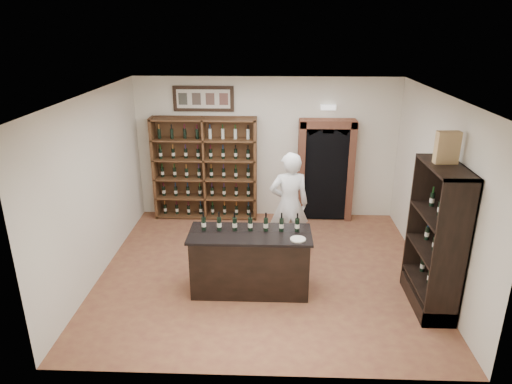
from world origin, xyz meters
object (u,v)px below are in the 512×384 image
(wine_crate, at_px, (447,148))
(tasting_counter, at_px, (250,262))
(counter_bottle_0, at_px, (204,223))
(side_cabinet, at_px, (435,260))
(shopkeeper, at_px, (289,205))
(wine_shelf, at_px, (205,168))

(wine_crate, bearing_deg, tasting_counter, 172.21)
(counter_bottle_0, bearing_deg, side_cabinet, -6.41)
(shopkeeper, bearing_deg, tasting_counter, 55.46)
(counter_bottle_0, height_order, shopkeeper, shopkeeper)
(wine_shelf, xyz_separation_m, shopkeeper, (1.74, -1.68, -0.13))
(counter_bottle_0, bearing_deg, shopkeeper, 40.77)
(counter_bottle_0, height_order, wine_crate, wine_crate)
(wine_shelf, distance_m, side_cabinet, 5.02)
(wine_shelf, relative_size, side_cabinet, 1.00)
(side_cabinet, distance_m, wine_crate, 1.67)
(tasting_counter, height_order, counter_bottle_0, counter_bottle_0)
(counter_bottle_0, xyz_separation_m, shopkeeper, (1.36, 1.17, -0.14))
(tasting_counter, bearing_deg, counter_bottle_0, 173.12)
(wine_shelf, height_order, tasting_counter, wine_shelf)
(tasting_counter, xyz_separation_m, shopkeeper, (0.64, 1.26, 0.47))
(counter_bottle_0, relative_size, shopkeeper, 0.16)
(tasting_counter, bearing_deg, wine_crate, -4.16)
(tasting_counter, xyz_separation_m, wine_crate, (2.70, -0.20, 1.93))
(wine_shelf, distance_m, counter_bottle_0, 2.87)
(counter_bottle_0, bearing_deg, tasting_counter, -6.88)
(tasting_counter, xyz_separation_m, counter_bottle_0, (-0.72, 0.09, 0.61))
(tasting_counter, distance_m, counter_bottle_0, 0.95)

